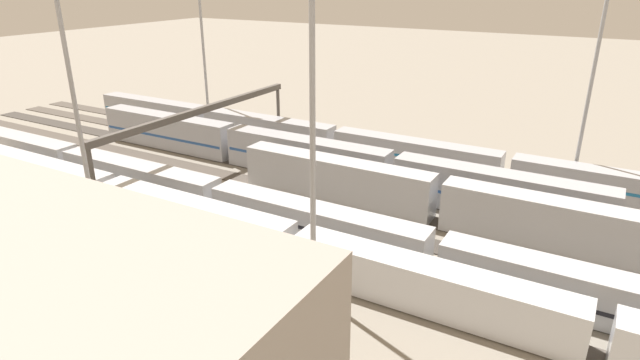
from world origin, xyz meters
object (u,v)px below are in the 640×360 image
train_on_track_6 (295,248)px  light_mast_0 (200,6)px  train_on_track_3 (439,201)px  light_mast_3 (312,68)px  train_on_track_0 (335,141)px  train_on_track_5 (296,219)px  light_mast_1 (70,74)px  light_mast_2 (604,18)px  train_on_track_2 (306,158)px  signal_gantry (203,116)px

train_on_track_6 → light_mast_0: bearing=-40.6°
train_on_track_3 → light_mast_3: 24.07m
train_on_track_0 → train_on_track_5: size_ratio=0.83×
light_mast_1 → train_on_track_6: bearing=-171.5°
train_on_track_5 → light_mast_2: size_ratio=3.54×
train_on_track_0 → light_mast_3: 39.60m
train_on_track_5 → train_on_track_2: bearing=-62.0°
train_on_track_0 → light_mast_2: bearing=-175.7°
train_on_track_6 → light_mast_3: light_mast_3 is taller
train_on_track_2 → train_on_track_5: (-7.99, 15.00, -0.54)m
train_on_track_5 → light_mast_2: (-22.48, -27.38, 18.08)m
train_on_track_0 → light_mast_1: light_mast_1 is taller
light_mast_0 → signal_gantry: 27.49m
light_mast_2 → light_mast_3: size_ratio=1.11×
light_mast_1 → signal_gantry: size_ratio=0.70×
train_on_track_2 → light_mast_0: 35.91m
train_on_track_2 → light_mast_0: (28.42, -13.83, 17.03)m
light_mast_0 → light_mast_2: bearing=178.6°
train_on_track_3 → train_on_track_0: bearing=-36.5°
signal_gantry → light_mast_0: bearing=-49.6°
train_on_track_6 → signal_gantry: 28.40m
light_mast_1 → train_on_track_2: bearing=-116.0°
light_mast_0 → train_on_track_3: bearing=158.4°
light_mast_0 → light_mast_2: (-58.90, 1.45, 0.51)m
train_on_track_5 → train_on_track_3: size_ratio=2.43×
train_on_track_6 → train_on_track_0: bearing=-67.9°
light_mast_1 → signal_gantry: bearing=-86.9°
light_mast_2 → signal_gantry: light_mast_2 is taller
light_mast_1 → train_on_track_5: bearing=-156.7°
train_on_track_6 → light_mast_3: size_ratio=3.27×
train_on_track_5 → light_mast_0: 49.66m
train_on_track_2 → train_on_track_5: bearing=118.0°
train_on_track_5 → light_mast_1: size_ratio=4.66×
train_on_track_0 → train_on_track_5: 26.60m
train_on_track_0 → light_mast_2: (-31.56, -2.38, 18.14)m
train_on_track_2 → light_mast_1: size_ratio=2.90×
signal_gantry → train_on_track_6: bearing=147.4°
train_on_track_2 → light_mast_0: bearing=-25.9°
train_on_track_6 → light_mast_2: light_mast_2 is taller
train_on_track_5 → signal_gantry: 23.37m
train_on_track_3 → light_mast_1: light_mast_1 is taller
light_mast_0 → train_on_track_2: bearing=154.1°
train_on_track_5 → train_on_track_3: bearing=-138.3°
train_on_track_5 → signal_gantry: size_ratio=3.28×
train_on_track_5 → train_on_track_6: bearing=121.7°
signal_gantry → train_on_track_5: bearing=153.8°
train_on_track_6 → train_on_track_5: 5.88m
train_on_track_3 → light_mast_0: (47.64, -18.83, 17.01)m
light_mast_0 → train_on_track_0: bearing=172.0°
light_mast_0 → train_on_track_5: bearing=141.6°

